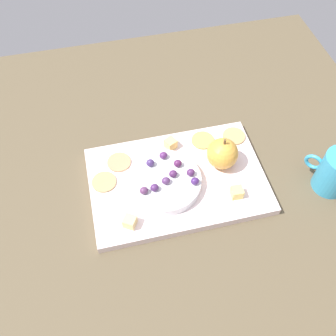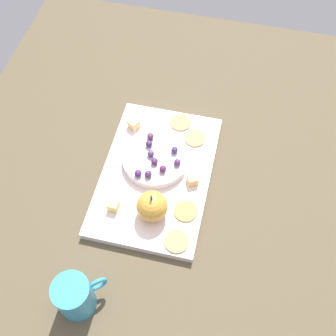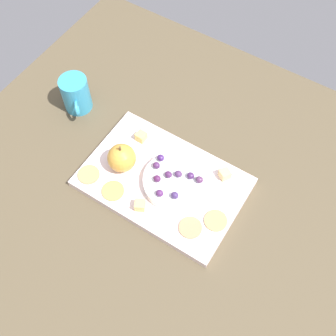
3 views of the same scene
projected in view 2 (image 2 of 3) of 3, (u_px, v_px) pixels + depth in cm
name	position (u px, v px, depth cm)	size (l,w,h in cm)	color
table	(166.00, 173.00, 102.78)	(111.64, 102.46, 4.87)	brown
platter	(156.00, 175.00, 98.57)	(37.19, 24.51, 1.96)	silver
serving_dish	(155.00, 161.00, 98.22)	(15.23, 15.23, 2.10)	white
apple_whole	(153.00, 207.00, 89.34)	(6.76, 6.76, 6.76)	gold
apple_stem	(153.00, 198.00, 85.97)	(0.50, 0.50, 1.20)	brown
cheese_cube_0	(113.00, 205.00, 92.02)	(2.29, 2.29, 2.29)	#EFD368
cheese_cube_1	(134.00, 124.00, 103.78)	(2.29, 2.29, 2.29)	#E9C277
cheese_cube_2	(193.00, 179.00, 95.45)	(2.29, 2.29, 2.29)	#F4C36A
cracker_0	(186.00, 211.00, 92.32)	(5.19, 5.19, 0.40)	tan
cracker_1	(195.00, 138.00, 102.68)	(5.19, 5.19, 0.40)	tan
cracker_2	(181.00, 123.00, 105.20)	(5.19, 5.19, 0.40)	tan
cracker_3	(176.00, 242.00, 88.57)	(5.19, 5.19, 0.40)	tan
grape_0	(177.00, 162.00, 95.79)	(1.75, 1.57, 1.56)	#50255A
grape_1	(148.00, 174.00, 94.10)	(1.75, 1.57, 1.63)	#4B2553
grape_2	(150.00, 136.00, 99.68)	(1.75, 1.57, 1.52)	#552F54
grape_3	(161.00, 169.00, 94.87)	(1.75, 1.57, 1.63)	#4E1F4B
grape_4	(151.00, 154.00, 97.03)	(1.75, 1.57, 1.53)	#4E2E5A
grape_5	(138.00, 173.00, 94.24)	(1.75, 1.57, 1.59)	#402361
grape_6	(149.00, 144.00, 98.52)	(1.75, 1.57, 1.53)	#442355
grape_7	(175.00, 150.00, 97.53)	(1.75, 1.57, 1.64)	#412B60
grape_8	(154.00, 162.00, 95.94)	(1.75, 1.57, 1.52)	#492250
cup	(75.00, 296.00, 79.91)	(8.46, 8.89, 9.69)	teal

